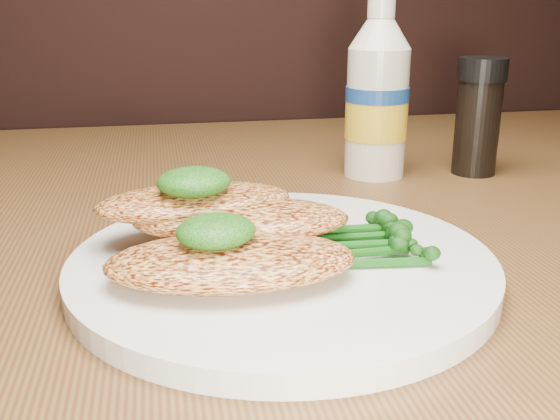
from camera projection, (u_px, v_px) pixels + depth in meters
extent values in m
cylinder|color=white|center=(282.00, 265.00, 0.42)|extent=(0.28, 0.28, 0.01)
ellipsoid|color=#EE9F4C|center=(231.00, 261.00, 0.38)|extent=(0.16, 0.09, 0.02)
ellipsoid|color=#EE9F4C|center=(241.00, 219.00, 0.43)|extent=(0.16, 0.10, 0.02)
ellipsoid|color=#EE9F4C|center=(194.00, 202.00, 0.44)|extent=(0.14, 0.08, 0.02)
ellipsoid|color=black|center=(216.00, 231.00, 0.38)|extent=(0.06, 0.06, 0.02)
ellipsoid|color=black|center=(194.00, 182.00, 0.43)|extent=(0.06, 0.05, 0.02)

